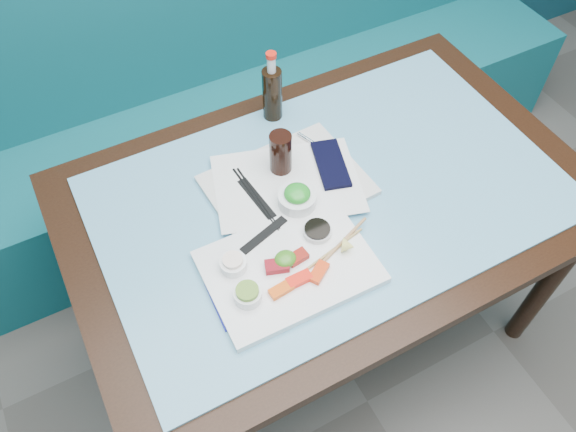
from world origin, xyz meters
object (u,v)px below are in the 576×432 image
dining_table (329,214)px  sashimi_plate (289,267)px  blue_napkin (243,293)px  serving_tray (287,185)px  booth_bench (219,111)px  cola_bottle_body (272,94)px  cola_glass (281,153)px  seaweed_bowl (297,199)px

dining_table → sashimi_plate: size_ratio=3.53×
blue_napkin → serving_tray: bearing=44.8°
booth_bench → cola_bottle_body: booth_bench is taller
booth_bench → dining_table: (0.00, -0.84, 0.29)m
booth_bench → sashimi_plate: booth_bench is taller
cola_bottle_body → sashimi_plate: bearing=-112.7°
serving_tray → blue_napkin: bearing=-138.7°
booth_bench → dining_table: bearing=-90.0°
serving_tray → cola_glass: (0.01, 0.05, 0.07)m
booth_bench → cola_glass: 0.85m
sashimi_plate → serving_tray: 0.26m
seaweed_bowl → blue_napkin: size_ratio=0.67×
sashimi_plate → cola_bottle_body: size_ratio=2.44×
serving_tray → seaweed_bowl: (-0.01, -0.07, 0.03)m
sashimi_plate → cola_bottle_body: cola_bottle_body is taller
blue_napkin → booth_bench: bearing=71.6°
sashimi_plate → seaweed_bowl: 0.19m
blue_napkin → dining_table: bearing=26.4°
dining_table → blue_napkin: (-0.33, -0.17, 0.09)m
booth_bench → serving_tray: (-0.09, -0.77, 0.39)m
sashimi_plate → cola_bottle_body: (0.21, 0.50, 0.07)m
cola_glass → booth_bench: bearing=83.4°
blue_napkin → seaweed_bowl: bearing=35.4°
seaweed_bowl → cola_glass: (0.02, 0.13, 0.04)m
dining_table → serving_tray: serving_tray is taller
cola_glass → cola_bottle_body: (0.08, 0.21, 0.00)m
booth_bench → sashimi_plate: 1.09m
dining_table → blue_napkin: size_ratio=9.41×
dining_table → cola_bottle_body: size_ratio=8.59×
booth_bench → blue_napkin: booth_bench is taller
sashimi_plate → dining_table: bearing=37.9°
serving_tray → cola_bottle_body: 0.29m
seaweed_bowl → blue_napkin: 0.29m
booth_bench → blue_napkin: size_ratio=20.15×
sashimi_plate → blue_napkin: (-0.13, -0.01, -0.01)m
sashimi_plate → seaweed_bowl: (0.11, 0.16, 0.02)m
booth_bench → blue_napkin: (-0.33, -1.01, 0.39)m
seaweed_bowl → cola_bottle_body: (0.10, 0.34, 0.05)m
booth_bench → cola_bottle_body: (-0.00, -0.50, 0.46)m
dining_table → cola_bottle_body: bearing=90.0°
serving_tray → blue_napkin: 0.34m
booth_bench → sashimi_plate: bearing=-101.8°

